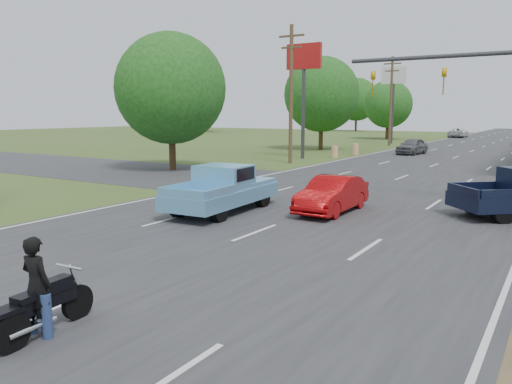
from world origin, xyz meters
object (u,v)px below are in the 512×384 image
Objects in this scene: motorcycle at (36,311)px; rider at (37,290)px; distant_car_grey at (412,146)px; blue_pickup at (224,188)px; red_convertible at (332,195)px; distant_car_white at (458,133)px.

motorcycle is 0.35m from rider.
motorcycle is at bearing -77.33° from distant_car_grey.
motorcycle is 11.15m from blue_pickup.
rider reaches higher than motorcycle.
rider is 0.38× the size of distant_car_grey.
distant_car_white is (-7.20, 64.38, 0.06)m from red_convertible.
blue_pickup reaches higher than rider.
motorcycle is at bearing 90.00° from rider.
distant_car_grey is 35.76m from distant_car_white.
motorcycle is (0.14, -12.45, -0.21)m from red_convertible.
distant_car_grey reaches higher than distant_car_white.
blue_pickup is (-3.57, -1.95, 0.22)m from red_convertible.
red_convertible is at bearing 25.03° from blue_pickup.
distant_car_white is (-2.52, 35.68, -0.00)m from distant_car_grey.
rider is at bearing -77.33° from distant_car_grey.
distant_car_grey is at bearing 92.48° from motorcycle.
blue_pickup is at bearing 90.61° from distant_car_white.
rider is (0.14, -12.40, 0.14)m from red_convertible.
distant_car_grey is (-4.81, 41.11, -0.08)m from rider.
motorcycle is 41.44m from distant_car_grey.
rider reaches higher than red_convertible.
rider is at bearing 90.00° from motorcycle.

